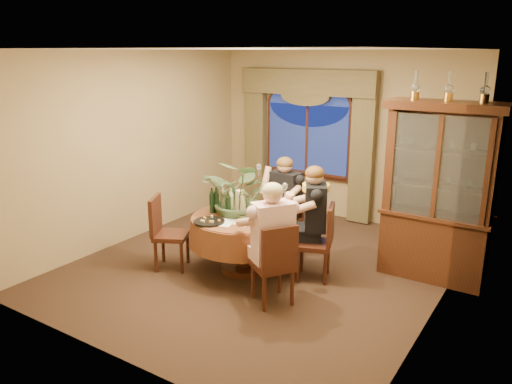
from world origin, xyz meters
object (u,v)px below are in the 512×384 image
Objects in this scene: chair_back_right at (314,242)px; olive_bowl at (242,216)px; oil_lamp_left at (416,85)px; chair_back at (283,218)px; chair_front_left at (171,233)px; dining_table at (243,243)px; chair_right at (272,263)px; person_back at (285,204)px; wine_bottle_2 at (233,196)px; wine_bottle_4 at (212,200)px; wine_bottle_1 at (228,204)px; person_pink at (273,244)px; oil_lamp_right at (486,88)px; centerpiece_plant at (242,167)px; wine_bottle_0 at (231,201)px; wine_bottle_3 at (222,197)px; stoneware_vase at (240,201)px; person_scarf at (315,221)px; wine_bottle_5 at (216,200)px; china_cabinet at (438,193)px; oil_lamp_center at (449,86)px.

chair_back_right is 0.96m from olive_bowl.
chair_back is (-1.64, -0.24, -1.91)m from oil_lamp_left.
chair_front_left is 5.91× the size of olive_bowl.
chair_back_right is at bearing 18.69° from dining_table.
person_back reaches higher than chair_right.
wine_bottle_2 is 1.00× the size of wine_bottle_4.
person_pink is at bearing -24.71° from wine_bottle_1.
centerpiece_plant is at bearing -158.46° from oil_lamp_right.
centerpiece_plant reaches higher than chair_front_left.
wine_bottle_0 is at bearing -150.20° from oil_lamp_left.
stoneware_vase is at bearing 2.70° from wine_bottle_3.
olive_bowl is (-1.70, -1.20, -1.61)m from oil_lamp_left.
person_scarf is (0.81, 0.43, 0.34)m from dining_table.
stoneware_vase reaches higher than chair_right.
wine_bottle_4 is (-1.23, -0.53, 0.20)m from person_scarf.
wine_bottle_2 reaches higher than chair_back.
person_scarf reaches higher than wine_bottle_5.
chair_back_right reaches higher than dining_table.
wine_bottle_1 is (-0.92, 0.42, 0.21)m from person_pink.
chair_back_right is at bearing -146.16° from china_cabinet.
oil_lamp_center is at bearing 180.00° from oil_lamp_right.
chair_front_left is at bearing -157.54° from olive_bowl.
wine_bottle_1 is (-0.07, -0.20, -0.45)m from centerpiece_plant.
oil_lamp_center is at bearing 25.13° from wine_bottle_5.
chair_right is (-1.36, -1.66, -1.91)m from oil_lamp_center.
oil_lamp_center is at bearing 28.11° from dining_table.
oil_lamp_right is 3.45m from wine_bottle_5.
olive_bowl is 0.49× the size of wine_bottle_4.
oil_lamp_center is (2.12, 1.13, 2.01)m from dining_table.
chair_right is 0.70× the size of person_back.
oil_lamp_right is at bearing -95.94° from person_scarf.
chair_back is 2.91× the size of wine_bottle_1.
person_pink is at bearing 153.37° from chair_back_right.
china_cabinet is 1.57× the size of person_pink.
wine_bottle_3 is at bearing 80.63° from wine_bottle_4.
wine_bottle_5 is (-0.47, -0.94, 0.44)m from chair_back.
china_cabinet reaches higher than wine_bottle_0.
dining_table is 8.63× the size of olive_bowl.
person_back is 1.08m from wine_bottle_1.
chair_right is 1.60m from chair_front_left.
wine_bottle_2 is (-0.23, 0.11, -0.45)m from centerpiece_plant.
oil_lamp_right is at bearing 22.76° from wine_bottle_4.
oil_lamp_left is 3.57m from chair_front_left.
centerpiece_plant reaches higher than dining_table.
wine_bottle_1 is at bearing 99.56° from chair_right.
centerpiece_plant is (-0.89, -0.32, 0.65)m from person_scarf.
person_scarf is at bearing 23.33° from wine_bottle_4.
wine_bottle_2 is at bearing 89.64° from person_pink.
chair_right is 0.83m from chair_back_right.
wine_bottle_2 is (0.53, 0.65, 0.44)m from chair_front_left.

